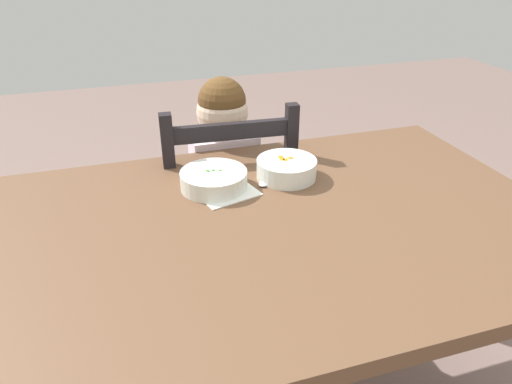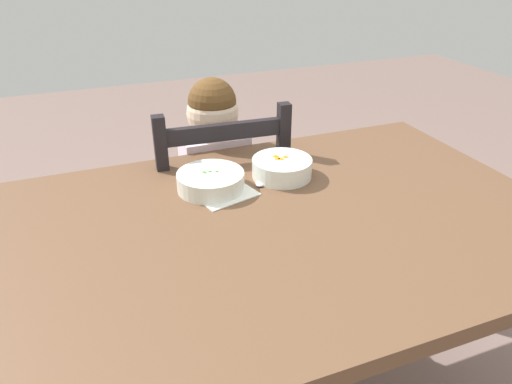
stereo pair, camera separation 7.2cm
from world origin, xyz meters
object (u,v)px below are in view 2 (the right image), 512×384
object	(u,v)px
dining_table	(253,255)
child_figure	(218,174)
dining_chair	(218,219)
bowl_of_peas	(211,180)
spoon	(264,180)
bowl_of_carrots	(282,167)

from	to	relation	value
dining_table	child_figure	xyz separation A→B (m)	(0.06, 0.50, -0.02)
dining_chair	bowl_of_peas	world-z (taller)	dining_chair
child_figure	spoon	xyz separation A→B (m)	(0.05, -0.30, 0.11)
dining_chair	child_figure	distance (m)	0.19
dining_table	child_figure	bearing A→B (deg)	82.87
dining_table	dining_chair	distance (m)	0.55
dining_chair	spoon	world-z (taller)	dining_chair
bowl_of_carrots	spoon	bearing A→B (deg)	-168.40
dining_table	spoon	world-z (taller)	spoon
dining_table	dining_chair	xyz separation A→B (m)	(0.06, 0.51, -0.20)
child_figure	spoon	distance (m)	0.33
dining_table	dining_chair	bearing A→B (deg)	83.35
bowl_of_peas	spoon	distance (m)	0.15
child_figure	bowl_of_peas	world-z (taller)	child_figure
child_figure	bowl_of_peas	size ratio (longest dim) A/B	5.20
bowl_of_peas	dining_chair	bearing A→B (deg)	71.16
spoon	bowl_of_carrots	bearing A→B (deg)	11.60
bowl_of_peas	bowl_of_carrots	world-z (taller)	bowl_of_carrots
dining_chair	child_figure	xyz separation A→B (m)	(0.00, -0.01, 0.19)
dining_chair	bowl_of_peas	size ratio (longest dim) A/B	4.91
child_figure	bowl_of_carrots	bearing A→B (deg)	-70.14
dining_chair	bowl_of_carrots	distance (m)	0.45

